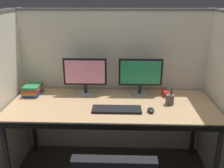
# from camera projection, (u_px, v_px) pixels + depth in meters

# --- Properties ---
(cubicle_partition_rear) EXTENTS (2.21, 0.06, 1.57)m
(cubicle_partition_rear) POSITION_uv_depth(u_px,v_px,m) (113.00, 83.00, 2.73)
(cubicle_partition_rear) COLOR beige
(cubicle_partition_rear) RESTS_ON ground
(cubicle_partition_left) EXTENTS (0.06, 1.41, 1.57)m
(cubicle_partition_left) POSITION_uv_depth(u_px,v_px,m) (0.00, 102.00, 2.25)
(cubicle_partition_left) COLOR beige
(cubicle_partition_left) RESTS_ON ground
(desk) EXTENTS (1.90, 0.80, 0.74)m
(desk) POSITION_uv_depth(u_px,v_px,m) (112.00, 110.00, 2.33)
(desk) COLOR tan
(desk) RESTS_ON ground
(monitor_left) EXTENTS (0.43, 0.17, 0.37)m
(monitor_left) POSITION_uv_depth(u_px,v_px,m) (85.00, 74.00, 2.49)
(monitor_left) COLOR gray
(monitor_left) RESTS_ON desk
(monitor_right) EXTENTS (0.43, 0.17, 0.37)m
(monitor_right) POSITION_uv_depth(u_px,v_px,m) (140.00, 74.00, 2.48)
(monitor_right) COLOR gray
(monitor_right) RESTS_ON desk
(keyboard_main) EXTENTS (0.43, 0.15, 0.02)m
(keyboard_main) POSITION_uv_depth(u_px,v_px,m) (117.00, 109.00, 2.19)
(keyboard_main) COLOR black
(keyboard_main) RESTS_ON desk
(computer_mouse) EXTENTS (0.06, 0.10, 0.04)m
(computer_mouse) POSITION_uv_depth(u_px,v_px,m) (151.00, 110.00, 2.16)
(computer_mouse) COLOR black
(computer_mouse) RESTS_ON desk
(red_stapler) EXTENTS (0.04, 0.15, 0.06)m
(red_stapler) POSITION_uv_depth(u_px,v_px,m) (165.00, 93.00, 2.53)
(red_stapler) COLOR red
(red_stapler) RESTS_ON desk
(book_stack) EXTENTS (0.16, 0.22, 0.11)m
(book_stack) POSITION_uv_depth(u_px,v_px,m) (33.00, 90.00, 2.54)
(book_stack) COLOR #1E478C
(book_stack) RESTS_ON desk
(pen_cup) EXTENTS (0.08, 0.08, 0.16)m
(pen_cup) POSITION_uv_depth(u_px,v_px,m) (170.00, 99.00, 2.30)
(pen_cup) COLOR #4C4742
(pen_cup) RESTS_ON desk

